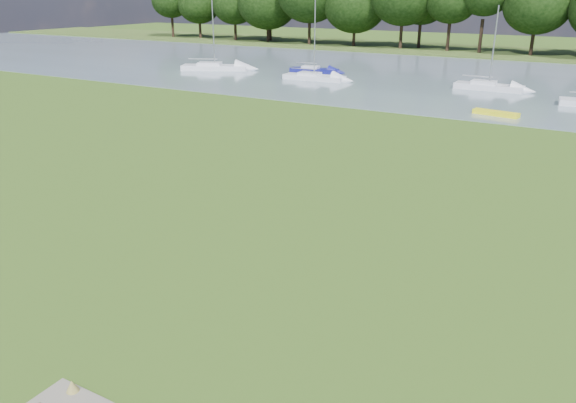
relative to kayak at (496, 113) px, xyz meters
The scene contains 9 objects.
ground 24.78m from the kayak, 92.29° to the right, with size 220.00×220.00×0.00m, color #536726.
river 17.27m from the kayak, 93.29° to the left, with size 220.00×40.00×0.10m, color slate.
far_bank 47.25m from the kayak, 91.20° to the left, with size 220.00×20.00×0.40m, color #4C6626.
kayak is the anchor object (origin of this frame).
tree_line 45.02m from the kayak, 103.53° to the left, with size 125.37×10.05×12.16m.
sailboat_0 22.13m from the kayak, 155.95° to the left, with size 6.65×2.25×8.28m.
sailboat_2 35.44m from the kayak, 163.50° to the left, with size 7.95×5.14×9.61m.
sailboat_4 26.71m from the kayak, 148.42° to the left, with size 5.66×2.27×8.11m.
sailboat_5 12.02m from the kayak, 104.25° to the left, with size 6.30×1.88×7.59m.
Camera 1 is at (8.26, -19.41, 8.95)m, focal length 35.00 mm.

